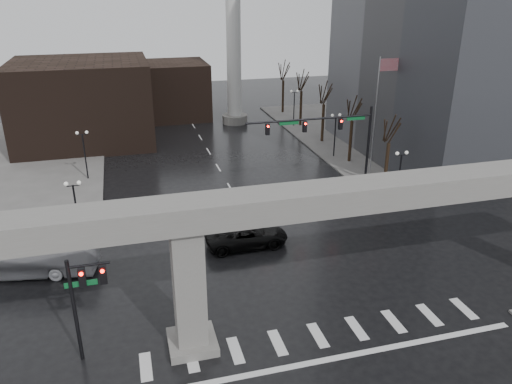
% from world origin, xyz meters
% --- Properties ---
extents(ground, '(160.00, 160.00, 0.00)m').
position_xyz_m(ground, '(0.00, 0.00, 0.00)').
color(ground, black).
rests_on(ground, ground).
extents(sidewalk_ne, '(28.00, 36.00, 0.15)m').
position_xyz_m(sidewalk_ne, '(26.00, 36.00, 0.07)').
color(sidewalk_ne, slate).
rests_on(sidewalk_ne, ground).
extents(elevated_guideway, '(48.00, 2.60, 8.70)m').
position_xyz_m(elevated_guideway, '(1.26, 0.00, 6.88)').
color(elevated_guideway, gray).
rests_on(elevated_guideway, ground).
extents(building_far_left, '(16.00, 14.00, 10.00)m').
position_xyz_m(building_far_left, '(-14.00, 42.00, 5.00)').
color(building_far_left, black).
rests_on(building_far_left, ground).
extents(building_far_mid, '(10.00, 10.00, 8.00)m').
position_xyz_m(building_far_mid, '(-2.00, 52.00, 4.00)').
color(building_far_mid, black).
rests_on(building_far_mid, ground).
extents(smokestack, '(3.60, 3.60, 30.00)m').
position_xyz_m(smokestack, '(6.00, 46.00, 13.35)').
color(smokestack, silver).
rests_on(smokestack, ground).
extents(signal_mast_arm, '(12.12, 0.43, 8.00)m').
position_xyz_m(signal_mast_arm, '(8.99, 18.80, 5.83)').
color(signal_mast_arm, black).
rests_on(signal_mast_arm, ground).
extents(signal_left_pole, '(2.30, 0.30, 6.00)m').
position_xyz_m(signal_left_pole, '(-12.25, 0.50, 4.07)').
color(signal_left_pole, black).
rests_on(signal_left_pole, ground).
extents(flagpole_assembly, '(2.06, 0.12, 12.00)m').
position_xyz_m(flagpole_assembly, '(15.29, 22.00, 7.53)').
color(flagpole_assembly, silver).
rests_on(flagpole_assembly, ground).
extents(lamp_right_0, '(1.22, 0.32, 5.11)m').
position_xyz_m(lamp_right_0, '(13.50, 14.00, 3.47)').
color(lamp_right_0, black).
rests_on(lamp_right_0, ground).
extents(lamp_right_1, '(1.22, 0.32, 5.11)m').
position_xyz_m(lamp_right_1, '(13.50, 28.00, 3.47)').
color(lamp_right_1, black).
rests_on(lamp_right_1, ground).
extents(lamp_right_2, '(1.22, 0.32, 5.11)m').
position_xyz_m(lamp_right_2, '(13.50, 42.00, 3.47)').
color(lamp_right_2, black).
rests_on(lamp_right_2, ground).
extents(lamp_left_0, '(1.22, 0.32, 5.11)m').
position_xyz_m(lamp_left_0, '(-13.50, 14.00, 3.47)').
color(lamp_left_0, black).
rests_on(lamp_left_0, ground).
extents(lamp_left_1, '(1.22, 0.32, 5.11)m').
position_xyz_m(lamp_left_1, '(-13.50, 28.00, 3.47)').
color(lamp_left_1, black).
rests_on(lamp_left_1, ground).
extents(lamp_left_2, '(1.22, 0.32, 5.11)m').
position_xyz_m(lamp_left_2, '(-13.50, 42.00, 3.47)').
color(lamp_left_2, black).
rests_on(lamp_left_2, ground).
extents(tree_right_0, '(1.09, 1.58, 7.50)m').
position_xyz_m(tree_right_0, '(14.53, 18.02, 2.79)').
color(tree_right_0, black).
rests_on(tree_right_0, ground).
extents(tree_right_1, '(1.09, 1.61, 7.67)m').
position_xyz_m(tree_right_1, '(14.53, 26.02, 2.85)').
color(tree_right_1, black).
rests_on(tree_right_1, ground).
extents(tree_right_2, '(1.10, 1.63, 7.85)m').
position_xyz_m(tree_right_2, '(14.53, 34.02, 2.91)').
color(tree_right_2, black).
rests_on(tree_right_2, ground).
extents(tree_right_3, '(1.11, 1.66, 8.02)m').
position_xyz_m(tree_right_3, '(14.53, 42.02, 2.98)').
color(tree_right_3, black).
rests_on(tree_right_3, ground).
extents(tree_right_4, '(1.12, 1.69, 8.19)m').
position_xyz_m(tree_right_4, '(14.53, 50.02, 3.04)').
color(tree_right_4, black).
rests_on(tree_right_4, ground).
extents(pickup_truck, '(6.25, 2.92, 1.73)m').
position_xyz_m(pickup_truck, '(-1.30, 10.31, 0.87)').
color(pickup_truck, black).
rests_on(pickup_truck, ground).
extents(city_bus, '(10.80, 4.55, 2.93)m').
position_xyz_m(city_bus, '(-17.33, 10.54, 1.46)').
color(city_bus, '#B6B6BC').
rests_on(city_bus, ground).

